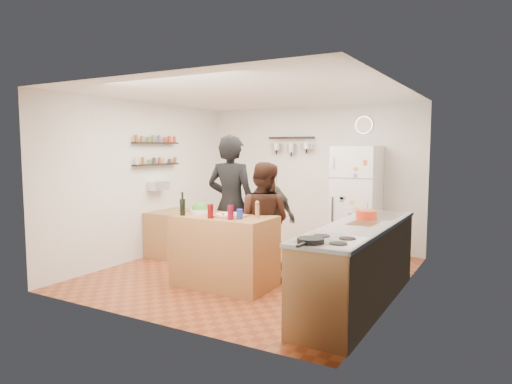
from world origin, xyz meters
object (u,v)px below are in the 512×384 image
Objects in this scene: wine_bottle at (183,207)px; fridge at (356,201)px; salt_canister at (240,214)px; skillet at (311,240)px; wall_clock at (364,125)px; person_back at (270,217)px; counter_run at (359,266)px; person_center at (263,221)px; red_bowl at (366,215)px; pepper_mill at (257,211)px; person_left at (231,205)px; salad_bowl at (200,211)px; side_table at (171,233)px; prep_island at (225,251)px.

wine_bottle is 3.04m from fridge.
skillet is (1.31, -0.91, -0.03)m from salt_canister.
wall_clock is (1.46, 2.99, 1.13)m from wine_bottle.
person_back is (-0.17, 1.09, -0.19)m from salt_canister.
counter_run is (2.21, 0.36, -0.57)m from wine_bottle.
wall_clock is (-0.75, 2.63, 1.70)m from counter_run.
person_back is at bearing -76.43° from person_center.
salt_canister reaches higher than red_bowl.
fridge is at bearing 110.61° from red_bowl.
pepper_mill is at bearing -102.13° from fridge.
red_bowl is (0.05, 1.60, 0.03)m from skillet.
salad_bowl is at bearing 61.39° from person_left.
fridge is at bearing -104.71° from person_back.
fridge is at bearing -113.27° from person_center.
wine_bottle is 0.71× the size of wall_clock.
salt_canister is at bearing 7.13° from wine_bottle.
wall_clock reaches higher than pepper_mill.
counter_run is (1.58, -0.84, -0.33)m from person_back.
salad_bowl is 0.14× the size of person_left.
salt_canister is 3.19m from wall_clock.
red_bowl is (-0.05, 0.44, 0.52)m from counter_run.
person_back is 1.95× the size of side_table.
salad_bowl is 0.34× the size of side_table.
fridge is (-0.75, 2.30, 0.45)m from counter_run.
skillet is at bearing -34.68° from salt_canister.
salt_canister is 2.39m from side_table.
pepper_mill is 1.38m from counter_run.
person_left is 0.74× the size of counter_run.
counter_run is (1.42, -0.35, -0.34)m from person_center.
person_back is 2.40m from wall_clock.
person_center is (0.79, 0.70, -0.22)m from wine_bottle.
prep_island is 1.56× the size of side_table.
person_back is 6.34× the size of skillet.
red_bowl is at bearing 88.21° from skillet.
side_table is at bearing 156.58° from pepper_mill.
person_center reaches higher than counter_run.
wine_bottle is (-0.08, -0.27, 0.08)m from salad_bowl.
person_center is at bearing 122.69° from person_back.
wine_bottle is at bearing -44.67° from side_table.
side_table is (-3.34, 2.02, -0.58)m from skillet.
side_table is at bearing 144.19° from salad_bowl.
pepper_mill is at bearing 139.08° from person_left.
salt_canister is at bearing -152.95° from red_bowl.
counter_run is 3.29× the size of side_table.
pepper_mill reaches higher than prep_island.
counter_run is (1.71, 0.14, -0.01)m from prep_island.
person_center is 6.45× the size of skillet.
salad_bowl is at bearing 166.72° from salt_canister.
person_left is at bearing 129.86° from salt_canister.
skillet is at bearing -27.94° from salad_bowl.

